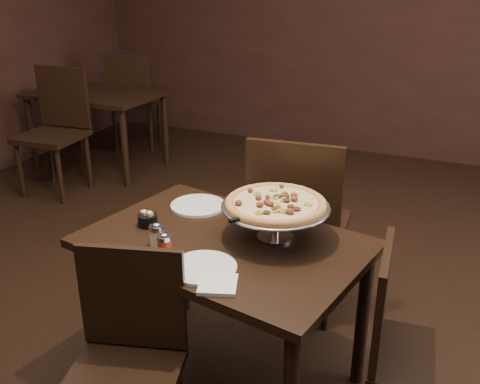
% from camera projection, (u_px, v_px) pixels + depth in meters
% --- Properties ---
extents(room, '(6.04, 7.04, 2.84)m').
position_uv_depth(room, '(225.00, 60.00, 1.98)').
color(room, black).
rests_on(room, ground).
extents(dining_table, '(1.23, 0.93, 0.70)m').
position_uv_depth(dining_table, '(224.00, 260.00, 2.20)').
color(dining_table, black).
rests_on(dining_table, ground).
extents(background_table, '(1.13, 0.75, 0.71)m').
position_uv_depth(background_table, '(97.00, 102.00, 4.82)').
color(background_table, black).
rests_on(background_table, ground).
extents(pizza_stand, '(0.44, 0.44, 0.18)m').
position_uv_depth(pizza_stand, '(276.00, 204.00, 2.14)').
color(pizza_stand, '#B2B2B9').
rests_on(pizza_stand, dining_table).
extents(parmesan_shaker, '(0.06, 0.06, 0.10)m').
position_uv_depth(parmesan_shaker, '(157.00, 235.00, 2.10)').
color(parmesan_shaker, beige).
rests_on(parmesan_shaker, dining_table).
extents(pepper_flake_shaker, '(0.06, 0.06, 0.10)m').
position_uv_depth(pepper_flake_shaker, '(165.00, 245.00, 2.03)').
color(pepper_flake_shaker, maroon).
rests_on(pepper_flake_shaker, dining_table).
extents(packet_caddy, '(0.08, 0.08, 0.07)m').
position_uv_depth(packet_caddy, '(148.00, 220.00, 2.28)').
color(packet_caddy, black).
rests_on(packet_caddy, dining_table).
extents(napkin_stack, '(0.17, 0.17, 0.01)m').
position_uv_depth(napkin_stack, '(218.00, 285.00, 1.85)').
color(napkin_stack, white).
rests_on(napkin_stack, dining_table).
extents(plate_left, '(0.25, 0.25, 0.01)m').
position_uv_depth(plate_left, '(198.00, 206.00, 2.47)').
color(plate_left, white).
rests_on(plate_left, dining_table).
extents(plate_near, '(0.25, 0.25, 0.01)m').
position_uv_depth(plate_near, '(203.00, 268.00, 1.95)').
color(plate_near, white).
rests_on(plate_near, dining_table).
extents(serving_spatula, '(0.16, 0.16, 0.02)m').
position_uv_depth(serving_spatula, '(243.00, 219.00, 2.02)').
color(serving_spatula, '#B2B2B9').
rests_on(serving_spatula, pizza_stand).
extents(chair_far, '(0.50, 0.50, 0.99)m').
position_uv_depth(chair_far, '(298.00, 221.00, 2.70)').
color(chair_far, black).
rests_on(chair_far, ground).
extents(chair_near, '(0.48, 0.48, 0.83)m').
position_uv_depth(chair_near, '(126.00, 357.00, 1.88)').
color(chair_near, black).
rests_on(chair_near, ground).
extents(chair_side, '(0.42, 0.42, 0.82)m').
position_uv_depth(chair_side, '(407.00, 345.00, 1.94)').
color(chair_side, black).
rests_on(chair_side, ground).
extents(bg_chair_far, '(0.58, 0.58, 0.98)m').
position_uv_depth(bg_chair_far, '(133.00, 97.00, 5.39)').
color(bg_chair_far, black).
rests_on(bg_chair_far, ground).
extents(bg_chair_near, '(0.50, 0.50, 1.00)m').
position_uv_depth(bg_chair_near, '(56.00, 126.00, 4.33)').
color(bg_chair_near, black).
rests_on(bg_chair_near, ground).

